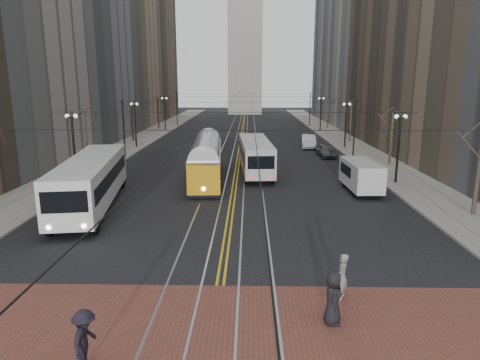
{
  "coord_description": "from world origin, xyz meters",
  "views": [
    {
      "loc": [
        1.22,
        -17.71,
        8.47
      ],
      "look_at": [
        0.7,
        6.12,
        3.0
      ],
      "focal_mm": 32.0,
      "sensor_mm": 36.0,
      "label": 1
    }
  ],
  "objects_px": {
    "rear_bus": "(255,157)",
    "pedestrian_b": "(342,277)",
    "transit_bus": "(92,183)",
    "streetcar": "(207,163)",
    "pedestrian_a": "(333,298)",
    "cargo_van": "(361,177)",
    "sedan_silver": "(309,141)",
    "sedan_grey": "(326,150)",
    "pedestrian_d": "(85,340)"
  },
  "relations": [
    {
      "from": "rear_bus",
      "to": "pedestrian_b",
      "type": "relative_size",
      "value": 6.24
    },
    {
      "from": "transit_bus",
      "to": "streetcar",
      "type": "bearing_deg",
      "value": 40.99
    },
    {
      "from": "transit_bus",
      "to": "pedestrian_a",
      "type": "xyz_separation_m",
      "value": [
        13.81,
        -14.35,
        -0.72
      ]
    },
    {
      "from": "streetcar",
      "to": "cargo_van",
      "type": "bearing_deg",
      "value": -19.98
    },
    {
      "from": "cargo_van",
      "to": "sedan_silver",
      "type": "height_order",
      "value": "cargo_van"
    },
    {
      "from": "sedan_grey",
      "to": "pedestrian_d",
      "type": "distance_m",
      "value": 40.42
    },
    {
      "from": "transit_bus",
      "to": "pedestrian_a",
      "type": "distance_m",
      "value": 19.93
    },
    {
      "from": "pedestrian_a",
      "to": "sedan_silver",
      "type": "bearing_deg",
      "value": -2.64
    },
    {
      "from": "streetcar",
      "to": "rear_bus",
      "type": "relative_size",
      "value": 1.1
    },
    {
      "from": "rear_bus",
      "to": "sedan_grey",
      "type": "relative_size",
      "value": 2.64
    },
    {
      "from": "streetcar",
      "to": "sedan_grey",
      "type": "distance_m",
      "value": 17.87
    },
    {
      "from": "transit_bus",
      "to": "pedestrian_d",
      "type": "height_order",
      "value": "transit_bus"
    },
    {
      "from": "rear_bus",
      "to": "cargo_van",
      "type": "height_order",
      "value": "rear_bus"
    },
    {
      "from": "streetcar",
      "to": "transit_bus",
      "type": "bearing_deg",
      "value": -133.94
    },
    {
      "from": "cargo_van",
      "to": "sedan_silver",
      "type": "xyz_separation_m",
      "value": [
        -0.96,
        23.22,
        -0.36
      ]
    },
    {
      "from": "transit_bus",
      "to": "pedestrian_b",
      "type": "height_order",
      "value": "transit_bus"
    },
    {
      "from": "cargo_van",
      "to": "sedan_grey",
      "type": "bearing_deg",
      "value": 87.22
    },
    {
      "from": "sedan_silver",
      "to": "transit_bus",
      "type": "bearing_deg",
      "value": -118.14
    },
    {
      "from": "pedestrian_a",
      "to": "transit_bus",
      "type": "bearing_deg",
      "value": 47.77
    },
    {
      "from": "pedestrian_a",
      "to": "sedan_grey",
      "type": "bearing_deg",
      "value": -5.64
    },
    {
      "from": "pedestrian_a",
      "to": "pedestrian_d",
      "type": "height_order",
      "value": "pedestrian_a"
    },
    {
      "from": "pedestrian_b",
      "to": "pedestrian_d",
      "type": "xyz_separation_m",
      "value": [
        -8.56,
        -4.49,
        0.02
      ]
    },
    {
      "from": "rear_bus",
      "to": "streetcar",
      "type": "bearing_deg",
      "value": -143.9
    },
    {
      "from": "rear_bus",
      "to": "pedestrian_b",
      "type": "height_order",
      "value": "rear_bus"
    },
    {
      "from": "cargo_van",
      "to": "pedestrian_a",
      "type": "relative_size",
      "value": 2.81
    },
    {
      "from": "sedan_grey",
      "to": "pedestrian_b",
      "type": "distance_m",
      "value": 33.92
    },
    {
      "from": "cargo_van",
      "to": "pedestrian_a",
      "type": "distance_m",
      "value": 19.88
    },
    {
      "from": "pedestrian_d",
      "to": "pedestrian_a",
      "type": "bearing_deg",
      "value": -69.99
    },
    {
      "from": "rear_bus",
      "to": "pedestrian_d",
      "type": "relative_size",
      "value": 6.11
    },
    {
      "from": "streetcar",
      "to": "sedan_grey",
      "type": "bearing_deg",
      "value": 41.35
    },
    {
      "from": "cargo_van",
      "to": "sedan_grey",
      "type": "xyz_separation_m",
      "value": [
        0.14,
        16.29,
        -0.45
      ]
    },
    {
      "from": "rear_bus",
      "to": "pedestrian_a",
      "type": "relative_size",
      "value": 6.07
    },
    {
      "from": "sedan_silver",
      "to": "pedestrian_a",
      "type": "xyz_separation_m",
      "value": [
        -4.83,
        -42.24,
        0.13
      ]
    },
    {
      "from": "transit_bus",
      "to": "sedan_silver",
      "type": "bearing_deg",
      "value": 47.6
    },
    {
      "from": "cargo_van",
      "to": "pedestrian_d",
      "type": "relative_size",
      "value": 2.83
    },
    {
      "from": "sedan_grey",
      "to": "sedan_silver",
      "type": "bearing_deg",
      "value": 96.8
    },
    {
      "from": "streetcar",
      "to": "pedestrian_a",
      "type": "xyz_separation_m",
      "value": [
        6.72,
        -22.69,
        -0.55
      ]
    },
    {
      "from": "pedestrian_b",
      "to": "pedestrian_d",
      "type": "bearing_deg",
      "value": -41.08
    },
    {
      "from": "pedestrian_b",
      "to": "pedestrian_d",
      "type": "relative_size",
      "value": 0.98
    },
    {
      "from": "sedan_silver",
      "to": "pedestrian_b",
      "type": "bearing_deg",
      "value": -90.23
    },
    {
      "from": "sedan_grey",
      "to": "pedestrian_b",
      "type": "height_order",
      "value": "pedestrian_b"
    },
    {
      "from": "cargo_van",
      "to": "sedan_silver",
      "type": "bearing_deg",
      "value": 90.06
    },
    {
      "from": "transit_bus",
      "to": "sedan_grey",
      "type": "distance_m",
      "value": 28.79
    },
    {
      "from": "pedestrian_d",
      "to": "streetcar",
      "type": "bearing_deg",
      "value": -1.52
    },
    {
      "from": "pedestrian_b",
      "to": "cargo_van",
      "type": "bearing_deg",
      "value": -175.21
    },
    {
      "from": "cargo_van",
      "to": "pedestrian_d",
      "type": "bearing_deg",
      "value": -124.44
    },
    {
      "from": "pedestrian_d",
      "to": "sedan_grey",
      "type": "bearing_deg",
      "value": -18.88
    },
    {
      "from": "transit_bus",
      "to": "pedestrian_b",
      "type": "relative_size",
      "value": 7.18
    },
    {
      "from": "sedan_silver",
      "to": "pedestrian_a",
      "type": "bearing_deg",
      "value": -90.91
    },
    {
      "from": "sedan_grey",
      "to": "rear_bus",
      "type": "bearing_deg",
      "value": -134.95
    }
  ]
}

